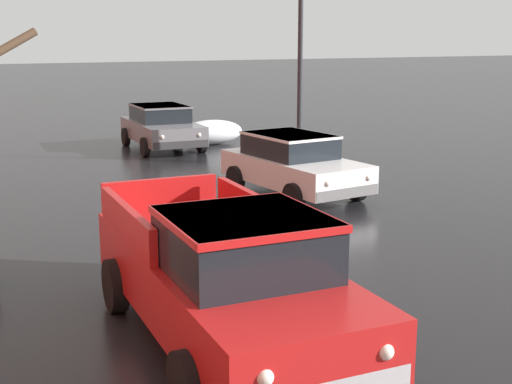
% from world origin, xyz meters
% --- Properties ---
extents(snow_bank_along_left_kerb, '(2.26, 1.08, 0.83)m').
position_xyz_m(snow_bank_along_left_kerb, '(4.45, 22.94, 0.40)').
color(snow_bank_along_left_kerb, white).
rests_on(snow_bank_along_left_kerb, ground).
extents(pickup_truck_red_approaching_near_lane, '(2.29, 5.21, 1.76)m').
position_xyz_m(pickup_truck_red_approaching_near_lane, '(-1.79, 8.18, 0.88)').
color(pickup_truck_red_approaching_near_lane, red).
rests_on(pickup_truck_red_approaching_near_lane, ground).
extents(sedan_white_parked_kerbside_close, '(2.19, 4.00, 1.42)m').
position_xyz_m(sedan_white_parked_kerbside_close, '(3.00, 14.88, 0.75)').
color(sedan_white_parked_kerbside_close, silver).
rests_on(sedan_white_parked_kerbside_close, ground).
extents(sedan_grey_parked_kerbside_mid, '(2.17, 4.11, 1.42)m').
position_xyz_m(sedan_grey_parked_kerbside_mid, '(2.62, 22.77, 0.75)').
color(sedan_grey_parked_kerbside_mid, slate).
rests_on(sedan_grey_parked_kerbside_mid, ground).
extents(street_lamp_post, '(0.44, 0.24, 6.61)m').
position_xyz_m(street_lamp_post, '(5.15, 18.25, 3.66)').
color(street_lamp_post, '#28282D').
rests_on(street_lamp_post, ground).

